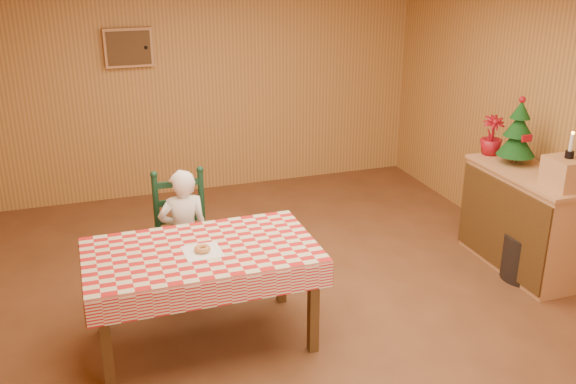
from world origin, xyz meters
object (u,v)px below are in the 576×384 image
object	(u,v)px
seated_child	(184,234)
storage_bin	(526,257)
christmas_tree	(518,134)
crate	(566,173)
shelf_unit	(524,220)
dining_table	(202,259)
ladder_chair	(183,238)

from	to	relation	value
seated_child	storage_bin	size ratio (longest dim) A/B	2.71
christmas_tree	crate	bearing A→B (deg)	-90.00
shelf_unit	christmas_tree	xyz separation A→B (m)	(0.01, 0.25, 0.74)
shelf_unit	crate	size ratio (longest dim) A/B	4.13
dining_table	storage_bin	world-z (taller)	dining_table
dining_table	crate	bearing A→B (deg)	-2.91
crate	christmas_tree	bearing A→B (deg)	90.00
crate	storage_bin	distance (m)	0.88
seated_child	christmas_tree	size ratio (longest dim) A/B	1.81
crate	christmas_tree	size ratio (longest dim) A/B	0.48
seated_child	crate	size ratio (longest dim) A/B	3.75
crate	storage_bin	size ratio (longest dim) A/B	0.72
dining_table	ladder_chair	bearing A→B (deg)	90.00
seated_child	shelf_unit	xyz separation A→B (m)	(3.00, -0.48, -0.10)
crate	christmas_tree	distance (m)	0.67
christmas_tree	storage_bin	size ratio (longest dim) A/B	1.50
shelf_unit	christmas_tree	distance (m)	0.79
storage_bin	crate	bearing A→B (deg)	-63.36
seated_child	christmas_tree	distance (m)	3.08
christmas_tree	storage_bin	xyz separation A→B (m)	(-0.10, -0.45, -1.00)
storage_bin	christmas_tree	bearing A→B (deg)	77.50
seated_child	christmas_tree	bearing A→B (deg)	175.57
dining_table	crate	world-z (taller)	crate
seated_child	christmas_tree	xyz separation A→B (m)	(3.00, -0.23, 0.65)
storage_bin	ladder_chair	bearing A→B (deg)	165.70
seated_child	storage_bin	xyz separation A→B (m)	(2.90, -0.68, -0.36)
shelf_unit	crate	bearing A→B (deg)	-88.77
ladder_chair	christmas_tree	world-z (taller)	christmas_tree
ladder_chair	crate	distance (m)	3.20
ladder_chair	storage_bin	distance (m)	3.01
dining_table	seated_child	distance (m)	0.74
dining_table	christmas_tree	xyz separation A→B (m)	(3.00, 0.50, 0.52)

